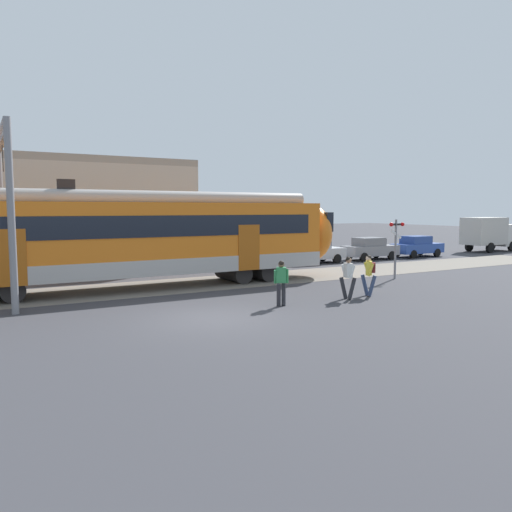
% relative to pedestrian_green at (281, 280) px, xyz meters
% --- Properties ---
extents(ground_plane, '(160.00, 160.00, 0.00)m').
position_rel_pedestrian_green_xyz_m(ground_plane, '(-3.04, -0.61, -0.96)').
color(ground_plane, '#38383D').
extents(pedestrian_green, '(0.66, 0.52, 1.67)m').
position_rel_pedestrian_green_xyz_m(pedestrian_green, '(0.00, 0.00, 0.00)').
color(pedestrian_green, '#28282D').
rests_on(pedestrian_green, ground).
extents(pedestrian_white, '(0.60, 0.62, 1.67)m').
position_rel_pedestrian_green_xyz_m(pedestrian_white, '(3.02, -0.10, 0.00)').
color(pedestrian_white, '#28282D').
rests_on(pedestrian_white, ground).
extents(pedestrian_yellow, '(0.52, 0.67, 1.67)m').
position_rel_pedestrian_green_xyz_m(pedestrian_yellow, '(4.24, 0.03, 0.03)').
color(pedestrian_yellow, navy).
rests_on(pedestrian_yellow, ground).
extents(parked_car_silver, '(4.01, 1.78, 1.54)m').
position_rel_pedestrian_green_xyz_m(parked_car_silver, '(9.58, 11.05, -0.18)').
color(parked_car_silver, '#B7BABF').
rests_on(parked_car_silver, ground).
extents(parked_car_grey, '(4.03, 1.82, 1.54)m').
position_rel_pedestrian_green_xyz_m(parked_car_grey, '(14.34, 11.00, -0.18)').
color(parked_car_grey, gray).
rests_on(parked_car_grey, ground).
extents(parked_car_blue, '(4.02, 1.80, 1.54)m').
position_rel_pedestrian_green_xyz_m(parked_car_blue, '(18.80, 10.88, -0.18)').
color(parked_car_blue, '#284799').
rests_on(parked_car_blue, ground).
extents(box_truck, '(5.29, 2.19, 2.82)m').
position_rel_pedestrian_green_xyz_m(box_truck, '(27.54, 11.18, 0.61)').
color(box_truck, beige).
rests_on(box_truck, ground).
extents(catenary_gantry, '(0.24, 6.64, 6.53)m').
position_rel_pedestrian_green_xyz_m(catenary_gantry, '(-8.51, 6.47, 3.35)').
color(catenary_gantry, gray).
rests_on(catenary_gantry, ground).
extents(crossing_signal, '(0.96, 0.22, 3.00)m').
position_rel_pedestrian_green_xyz_m(crossing_signal, '(8.80, 3.12, 1.05)').
color(crossing_signal, gray).
rests_on(crossing_signal, ground).
extents(background_building, '(16.41, 5.00, 9.20)m').
position_rel_pedestrian_green_xyz_m(background_building, '(-6.08, 15.03, 2.24)').
color(background_building, '#B2A899').
rests_on(background_building, ground).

